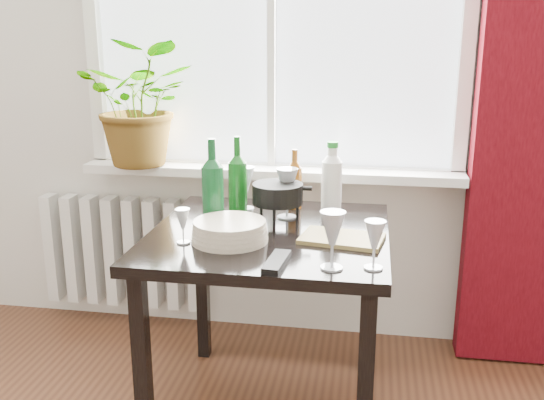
% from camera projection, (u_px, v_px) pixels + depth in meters
% --- Properties ---
extents(windowsill, '(1.72, 0.20, 0.04)m').
position_uv_depth(windowsill, '(270.00, 171.00, 2.75)').
color(windowsill, white).
rests_on(windowsill, ground).
extents(curtain, '(0.50, 0.12, 2.56)m').
position_uv_depth(curtain, '(544.00, 68.00, 2.42)').
color(curtain, '#3D050B').
rests_on(curtain, ground).
extents(radiator, '(0.80, 0.10, 0.55)m').
position_uv_depth(radiator, '(123.00, 251.00, 3.02)').
color(radiator, silver).
rests_on(radiator, ground).
extents(table, '(0.85, 0.85, 0.74)m').
position_uv_depth(table, '(269.00, 255.00, 2.21)').
color(table, black).
rests_on(table, ground).
extents(potted_plant, '(0.53, 0.47, 0.56)m').
position_uv_depth(potted_plant, '(142.00, 103.00, 2.72)').
color(potted_plant, '#40741F').
rests_on(potted_plant, windowsill).
extents(wine_bottle_left, '(0.09, 0.09, 0.34)m').
position_uv_depth(wine_bottle_left, '(213.00, 183.00, 2.19)').
color(wine_bottle_left, '#0C431C').
rests_on(wine_bottle_left, table).
extents(wine_bottle_right, '(0.08, 0.08, 0.32)m').
position_uv_depth(wine_bottle_right, '(238.00, 176.00, 2.34)').
color(wine_bottle_right, '#0E4912').
rests_on(wine_bottle_right, table).
extents(bottle_amber, '(0.07, 0.07, 0.25)m').
position_uv_depth(bottle_amber, '(295.00, 179.00, 2.45)').
color(bottle_amber, '#67360B').
rests_on(bottle_amber, table).
extents(cleaning_bottle, '(0.11, 0.11, 0.29)m').
position_uv_depth(cleaning_bottle, '(332.00, 177.00, 2.39)').
color(cleaning_bottle, white).
rests_on(cleaning_bottle, table).
extents(wineglass_front_right, '(0.09, 0.09, 0.19)m').
position_uv_depth(wineglass_front_right, '(332.00, 240.00, 1.81)').
color(wineglass_front_right, '#B2B7C0').
rests_on(wineglass_front_right, table).
extents(wineglass_far_right, '(0.07, 0.07, 0.16)m').
position_uv_depth(wineglass_far_right, '(374.00, 244.00, 1.82)').
color(wineglass_far_right, silver).
rests_on(wineglass_far_right, table).
extents(wineglass_back_center, '(0.11, 0.11, 0.20)m').
position_uv_depth(wineglass_back_center, '(287.00, 193.00, 2.32)').
color(wineglass_back_center, '#B4BAC2').
rests_on(wineglass_back_center, table).
extents(wineglass_back_left, '(0.10, 0.10, 0.18)m').
position_uv_depth(wineglass_back_left, '(245.00, 188.00, 2.44)').
color(wineglass_back_left, silver).
rests_on(wineglass_back_left, table).
extents(wineglass_front_left, '(0.06, 0.06, 0.12)m').
position_uv_depth(wineglass_front_left, '(183.00, 226.00, 2.05)').
color(wineglass_front_left, silver).
rests_on(wineglass_front_left, table).
extents(plate_stack, '(0.34, 0.34, 0.07)m').
position_uv_depth(plate_stack, '(230.00, 231.00, 2.07)').
color(plate_stack, beige).
rests_on(plate_stack, table).
extents(fondue_pot, '(0.27, 0.26, 0.15)m').
position_uv_depth(fondue_pot, '(278.00, 203.00, 2.28)').
color(fondue_pot, black).
rests_on(fondue_pot, table).
extents(tv_remote, '(0.07, 0.18, 0.02)m').
position_uv_depth(tv_remote, '(277.00, 262.00, 1.87)').
color(tv_remote, black).
rests_on(tv_remote, table).
extents(cutting_board, '(0.30, 0.22, 0.01)m').
position_uv_depth(cutting_board, '(342.00, 238.00, 2.09)').
color(cutting_board, olive).
rests_on(cutting_board, table).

